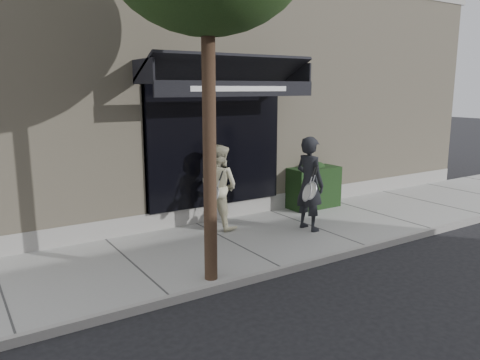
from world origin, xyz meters
TOP-DOWN VIEW (x-y plane):
  - ground at (0.00, 0.00)m, footprint 80.00×80.00m
  - sidewalk at (0.00, 0.00)m, footprint 20.00×3.00m
  - curb at (0.00, -1.55)m, footprint 20.00×0.10m
  - building_facade at (-0.01, 4.96)m, footprint 14.30×8.04m
  - hedge at (1.10, 1.25)m, footprint 1.30×0.70m
  - pedestrian_front at (-0.22, -0.15)m, footprint 0.73×0.88m
  - pedestrian_back at (-1.74, 0.96)m, footprint 0.96×1.06m

SIDE VIEW (x-z plane):
  - ground at x=0.00m, z-range 0.00..0.00m
  - sidewalk at x=0.00m, z-range 0.00..0.12m
  - curb at x=0.00m, z-range 0.00..0.14m
  - hedge at x=1.10m, z-range 0.09..1.23m
  - pedestrian_back at x=-1.74m, z-range 0.12..1.89m
  - pedestrian_front at x=-0.22m, z-range 0.12..2.07m
  - building_facade at x=-0.01m, z-range -0.08..5.56m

